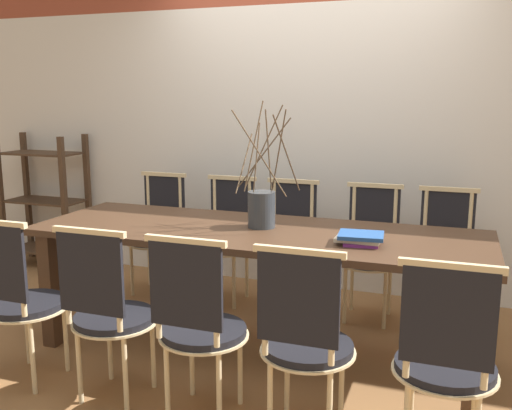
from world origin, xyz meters
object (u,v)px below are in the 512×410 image
(chair_far_center, at_px, (288,241))
(chair_near_center, at_px, (199,322))
(shelving_rack, at_px, (45,201))
(book_stack, at_px, (360,238))
(vase_centerpiece, at_px, (262,207))
(dining_table, at_px, (256,245))

(chair_far_center, bearing_deg, chair_near_center, 90.97)
(chair_far_center, distance_m, shelving_rack, 2.42)
(chair_near_center, relative_size, shelving_rack, 0.78)
(chair_near_center, distance_m, book_stack, 0.98)
(chair_far_center, xyz_separation_m, vase_centerpiece, (0.04, -0.73, 0.40))
(shelving_rack, bearing_deg, dining_table, -23.74)
(book_stack, bearing_deg, chair_near_center, -133.89)
(dining_table, relative_size, chair_far_center, 2.85)
(chair_near_center, xyz_separation_m, vase_centerpiece, (0.02, 0.87, 0.40))
(chair_near_center, height_order, vase_centerpiece, vase_centerpiece)
(vase_centerpiece, bearing_deg, shelving_rack, 157.78)
(chair_far_center, bearing_deg, dining_table, 92.40)
(dining_table, relative_size, chair_near_center, 2.85)
(chair_near_center, bearing_deg, dining_table, 89.54)
(book_stack, xyz_separation_m, shelving_rack, (-3.08, 1.20, -0.21))
(chair_near_center, bearing_deg, book_stack, 46.11)
(dining_table, distance_m, chair_near_center, 0.82)
(chair_near_center, relative_size, vase_centerpiece, 1.25)
(chair_far_center, xyz_separation_m, shelving_rack, (-2.41, 0.27, 0.10))
(book_stack, height_order, shelving_rack, shelving_rack)
(chair_far_center, distance_m, book_stack, 1.18)
(vase_centerpiece, distance_m, book_stack, 0.67)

